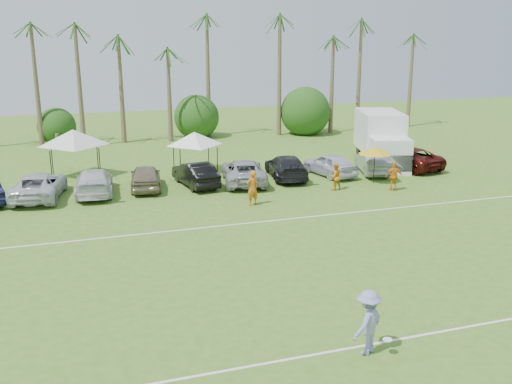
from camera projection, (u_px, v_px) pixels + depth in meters
name	position (u px, v px, depth m)	size (l,w,h in m)	color
field_lines	(219.00, 279.00, 21.44)	(80.00, 12.10, 0.01)	white
palm_tree_3	(19.00, 20.00, 43.92)	(2.40, 2.40, 11.90)	brown
palm_tree_4	(76.00, 54.00, 45.80)	(2.40, 2.40, 8.90)	brown
palm_tree_5	(126.00, 43.00, 46.77)	(2.40, 2.40, 9.90)	brown
palm_tree_6	(174.00, 32.00, 47.74)	(2.40, 2.40, 10.90)	brown
palm_tree_7	(220.00, 22.00, 48.71)	(2.40, 2.40, 11.90)	brown
palm_tree_8	(274.00, 52.00, 50.88)	(2.40, 2.40, 8.90)	brown
palm_tree_9	(326.00, 42.00, 52.15)	(2.40, 2.40, 9.90)	brown
palm_tree_10	(375.00, 32.00, 53.42)	(2.40, 2.40, 10.90)	brown
palm_tree_11	(412.00, 23.00, 54.39)	(2.40, 2.40, 11.90)	brown
bush_tree_1	(56.00, 124.00, 47.61)	(4.00, 4.00, 4.00)	brown
bush_tree_2	(197.00, 118.00, 51.20)	(4.00, 4.00, 4.00)	brown
bush_tree_3	(300.00, 113.00, 54.19)	(4.00, 4.00, 4.00)	brown
sideline_player_a	(252.00, 188.00, 30.64)	(0.70, 0.46, 1.91)	#CB6916
sideline_player_b	(335.00, 177.00, 33.74)	(0.78, 0.61, 1.61)	orange
sideline_player_c	(394.00, 176.00, 33.57)	(1.01, 0.42, 1.73)	orange
box_truck	(382.00, 137.00, 40.30)	(4.68, 7.55, 3.65)	white
canopy_tent_left	(73.00, 130.00, 36.27)	(4.48, 4.48, 3.63)	black
canopy_tent_right	(194.00, 132.00, 38.01)	(3.85, 3.85, 3.12)	black
market_umbrella	(375.00, 150.00, 35.02)	(2.07, 2.07, 2.30)	black
frisbee_player	(368.00, 322.00, 16.20)	(1.44, 1.24, 1.93)	#8C8EC6
parked_car_2	(39.00, 186.00, 31.97)	(2.46, 5.33, 1.48)	silver
parked_car_3	(94.00, 182.00, 32.86)	(2.07, 5.10, 1.48)	silver
parked_car_4	(146.00, 177.00, 33.96)	(1.75, 4.35, 1.48)	#807159
parked_car_5	(195.00, 174.00, 34.71)	(1.57, 4.49, 1.48)	black
parked_car_6	(244.00, 171.00, 35.33)	(2.46, 5.33, 1.48)	#A9AAAC
parked_car_7	(286.00, 167.00, 36.62)	(2.07, 5.10, 1.48)	black
parked_car_8	(330.00, 164.00, 37.32)	(1.75, 4.35, 1.48)	silver
parked_car_9	(372.00, 162.00, 37.96)	(1.57, 4.49, 1.48)	gray
parked_car_10	(407.00, 158.00, 39.32)	(2.46, 5.33, 1.48)	#460F0A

